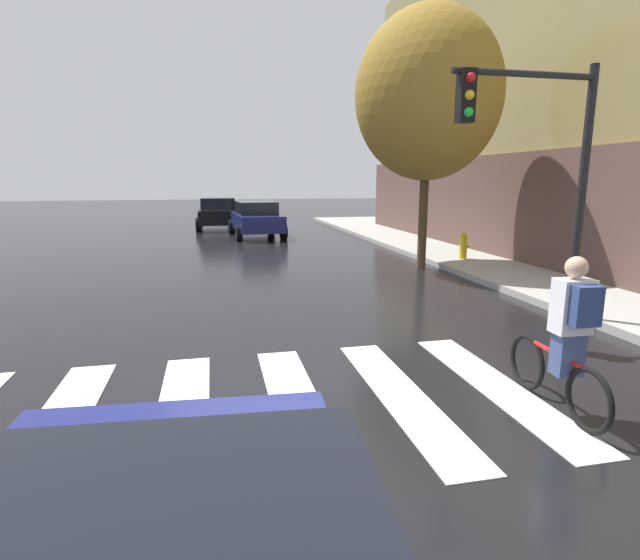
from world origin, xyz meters
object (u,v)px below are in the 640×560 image
Objects in this scene: sedan_far at (218,213)px; cyclist at (567,337)px; traffic_light_near at (540,152)px; sedan_mid at (256,219)px; street_tree_near at (428,95)px; fire_hydrant at (463,246)px.

sedan_far is 2.66× the size of cyclist.
cyclist is at bearing -118.70° from traffic_light_near.
sedan_mid is 4.33m from sedan_far.
fire_hydrant is at bearing 17.36° from street_tree_near.
cyclist reaches higher than sedan_far.
cyclist is (1.67, -17.37, 0.06)m from sedan_mid.
cyclist is at bearing -81.42° from sedan_far.
street_tree_near is at bearing 84.05° from traffic_light_near.
sedan_far is at bearing 118.92° from fire_hydrant.
street_tree_near is at bearing 75.81° from cyclist.
sedan_far is 0.67× the size of street_tree_near.
fire_hydrant is (2.12, 6.10, -2.33)m from traffic_light_near.
sedan_mid is at bearing 102.47° from traffic_light_near.
sedan_mid is 5.81× the size of fire_hydrant.
fire_hydrant is (6.90, -12.48, -0.28)m from sedan_far.
sedan_far is 1.08× the size of traffic_light_near.
street_tree_near reaches higher than fire_hydrant.
street_tree_near is at bearing -66.92° from sedan_mid.
traffic_light_near reaches higher than sedan_mid.
fire_hydrant is 0.11× the size of street_tree_near.
cyclist is 9.66m from fire_hydrant.
sedan_far is 14.26m from fire_hydrant.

